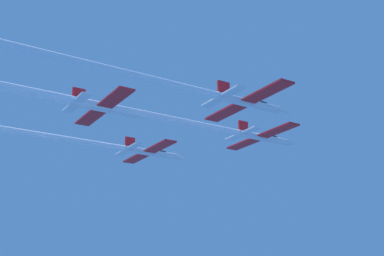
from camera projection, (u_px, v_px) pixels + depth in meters
name	position (u px, v px, depth m)	size (l,w,h in m)	color
jet_lead	(187.00, 122.00, 90.32)	(19.39, 61.28, 3.21)	white
jet_left_wing	(59.00, 138.00, 94.98)	(19.39, 65.65, 3.21)	white
jet_right_wing	(164.00, 83.00, 71.23)	(19.39, 55.82, 3.21)	white
jet_slot	(20.00, 92.00, 76.11)	(19.39, 53.12, 3.21)	white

